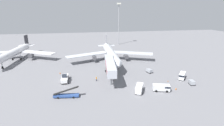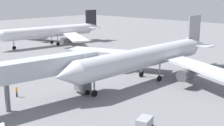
% 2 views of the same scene
% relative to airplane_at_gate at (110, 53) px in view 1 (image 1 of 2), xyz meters
% --- Properties ---
extents(ground_plane, '(300.00, 300.00, 0.00)m').
position_rel_airplane_at_gate_xyz_m(ground_plane, '(3.94, -31.31, -4.47)').
color(ground_plane, slate).
extents(airplane_at_gate, '(43.29, 41.90, 11.48)m').
position_rel_airplane_at_gate_xyz_m(airplane_at_gate, '(0.00, 0.00, 0.00)').
color(airplane_at_gate, silver).
rests_on(airplane_at_gate, ground).
extents(jet_bridge, '(5.48, 20.30, 7.02)m').
position_rel_airplane_at_gate_xyz_m(jet_bridge, '(-3.88, -20.91, 0.79)').
color(jet_bridge, '#B2B7C1').
rests_on(jet_bridge, ground).
extents(pushback_tug, '(2.57, 6.61, 2.67)m').
position_rel_airplane_at_gate_xyz_m(pushback_tug, '(-20.29, -20.89, -3.24)').
color(pushback_tug, white).
rests_on(pushback_tug, ground).
extents(belt_loader_truck, '(7.50, 2.60, 3.41)m').
position_rel_airplane_at_gate_xyz_m(belt_loader_truck, '(-19.03, -33.14, -3.69)').
color(belt_loader_truck, '#2D4C8E').
rests_on(belt_loader_truck, ground).
extents(service_van_rear_left, '(3.88, 5.20, 2.19)m').
position_rel_airplane_at_gate_xyz_m(service_van_rear_left, '(3.10, -33.63, -3.22)').
color(service_van_rear_left, white).
rests_on(service_van_rear_left, ground).
extents(service_van_outer_left, '(4.43, 4.79, 2.36)m').
position_rel_airplane_at_gate_xyz_m(service_van_outer_left, '(22.10, -26.64, -3.13)').
color(service_van_outer_left, white).
rests_on(service_van_outer_left, ground).
extents(service_van_near_center, '(5.59, 3.37, 2.10)m').
position_rel_airplane_at_gate_xyz_m(service_van_near_center, '(10.24, -34.39, -3.26)').
color(service_van_near_center, silver).
rests_on(service_van_near_center, ground).
extents(baggage_cart_rear_right, '(2.13, 2.74, 1.49)m').
position_rel_airplane_at_gate_xyz_m(baggage_cart_rear_right, '(12.80, -18.08, -3.64)').
color(baggage_cart_rear_right, '#38383D').
rests_on(baggage_cart_rear_right, ground).
extents(baggage_cart_near_right, '(1.93, 2.60, 1.52)m').
position_rel_airplane_at_gate_xyz_m(baggage_cart_near_right, '(22.49, -31.85, -3.63)').
color(baggage_cart_near_right, '#38383D').
rests_on(baggage_cart_near_right, ground).
extents(ground_crew_worker_foreground, '(0.47, 0.47, 1.77)m').
position_rel_airplane_at_gate_xyz_m(ground_crew_worker_foreground, '(-9.21, -22.74, -3.53)').
color(ground_crew_worker_foreground, '#1E2333').
rests_on(ground_crew_worker_foreground, ground).
extents(safety_cone_alpha, '(0.31, 0.31, 0.48)m').
position_rel_airplane_at_gate_xyz_m(safety_cone_alpha, '(15.89, -27.96, -4.23)').
color(safety_cone_alpha, black).
rests_on(safety_cone_alpha, ground).
extents(safety_cone_bravo, '(0.44, 0.44, 0.68)m').
position_rel_airplane_at_gate_xyz_m(safety_cone_bravo, '(-22.74, -12.77, -4.13)').
color(safety_cone_bravo, black).
rests_on(safety_cone_bravo, ground).
extents(safety_cone_charlie, '(0.41, 0.41, 0.62)m').
position_rel_airplane_at_gate_xyz_m(safety_cone_charlie, '(15.22, -34.38, -4.16)').
color(safety_cone_charlie, black).
rests_on(safety_cone_charlie, ground).
extents(airplane_background, '(40.07, 39.48, 10.68)m').
position_rel_airplane_at_gate_xyz_m(airplane_background, '(-46.48, 11.36, -0.21)').
color(airplane_background, silver).
rests_on(airplane_background, ground).
extents(apron_light_mast, '(2.40, 2.40, 29.21)m').
position_rel_airplane_at_gate_xyz_m(apron_light_mast, '(13.74, 43.21, 15.40)').
color(apron_light_mast, '#93969B').
rests_on(apron_light_mast, ground).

